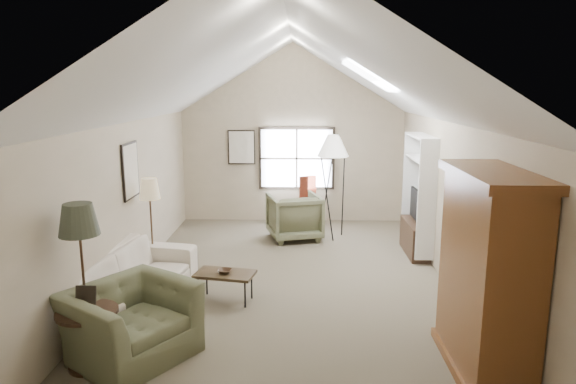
{
  "coord_description": "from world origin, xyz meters",
  "views": [
    {
      "loc": [
        0.22,
        -7.57,
        3.03
      ],
      "look_at": [
        0.0,
        0.4,
        1.4
      ],
      "focal_mm": 32.0,
      "sensor_mm": 36.0,
      "label": 1
    }
  ],
  "objects_px": {
    "sofa": "(129,280)",
    "side_chair": "(311,201)",
    "armchair_far": "(294,217)",
    "side_table": "(89,339)",
    "coffee_table": "(225,287)",
    "armoire": "(488,274)",
    "armchair_near": "(131,323)"
  },
  "relations": [
    {
      "from": "sofa",
      "to": "side_chair",
      "type": "height_order",
      "value": "side_chair"
    },
    {
      "from": "armchair_far",
      "to": "side_table",
      "type": "bearing_deg",
      "value": 51.02
    },
    {
      "from": "sofa",
      "to": "side_chair",
      "type": "xyz_separation_m",
      "value": [
        2.63,
        4.55,
        0.15
      ]
    },
    {
      "from": "side_chair",
      "to": "sofa",
      "type": "bearing_deg",
      "value": -144.5
    },
    {
      "from": "armchair_far",
      "to": "coffee_table",
      "type": "xyz_separation_m",
      "value": [
        -0.95,
        -3.15,
        -0.25
      ]
    },
    {
      "from": "sofa",
      "to": "side_table",
      "type": "bearing_deg",
      "value": -166.93
    },
    {
      "from": "armchair_far",
      "to": "coffee_table",
      "type": "relative_size",
      "value": 1.21
    },
    {
      "from": "side_chair",
      "to": "coffee_table",
      "type": "bearing_deg",
      "value": -131.27
    },
    {
      "from": "armoire",
      "to": "side_table",
      "type": "height_order",
      "value": "armoire"
    },
    {
      "from": "armoire",
      "to": "side_chair",
      "type": "bearing_deg",
      "value": 106.0
    },
    {
      "from": "side_table",
      "to": "side_chair",
      "type": "relative_size",
      "value": 0.62
    },
    {
      "from": "armchair_near",
      "to": "side_table",
      "type": "bearing_deg",
      "value": 154.28
    },
    {
      "from": "side_chair",
      "to": "side_table",
      "type": "bearing_deg",
      "value": -136.86
    },
    {
      "from": "armoire",
      "to": "sofa",
      "type": "bearing_deg",
      "value": 160.56
    },
    {
      "from": "coffee_table",
      "to": "side_table",
      "type": "xyz_separation_m",
      "value": [
        -1.23,
        -1.82,
        0.12
      ]
    },
    {
      "from": "coffee_table",
      "to": "side_chair",
      "type": "height_order",
      "value": "side_chair"
    },
    {
      "from": "armoire",
      "to": "armchair_far",
      "type": "bearing_deg",
      "value": 113.26
    },
    {
      "from": "armchair_far",
      "to": "sofa",
      "type": "bearing_deg",
      "value": 40.65
    },
    {
      "from": "side_chair",
      "to": "armchair_near",
      "type": "bearing_deg",
      "value": -134.31
    },
    {
      "from": "sofa",
      "to": "armchair_near",
      "type": "distance_m",
      "value": 1.46
    },
    {
      "from": "armchair_near",
      "to": "armoire",
      "type": "bearing_deg",
      "value": -57.63
    },
    {
      "from": "armchair_near",
      "to": "coffee_table",
      "type": "height_order",
      "value": "armchair_near"
    },
    {
      "from": "armoire",
      "to": "side_table",
      "type": "xyz_separation_m",
      "value": [
        -4.28,
        -0.05,
        -0.77
      ]
    },
    {
      "from": "side_table",
      "to": "side_chair",
      "type": "height_order",
      "value": "side_chair"
    },
    {
      "from": "armchair_near",
      "to": "side_chair",
      "type": "xyz_separation_m",
      "value": [
        2.14,
        5.93,
        0.11
      ]
    },
    {
      "from": "sofa",
      "to": "side_table",
      "type": "xyz_separation_m",
      "value": [
        0.1,
        -1.6,
        -0.05
      ]
    },
    {
      "from": "sofa",
      "to": "armchair_far",
      "type": "xyz_separation_m",
      "value": [
        2.27,
        3.37,
        0.08
      ]
    },
    {
      "from": "armoire",
      "to": "coffee_table",
      "type": "distance_m",
      "value": 3.64
    },
    {
      "from": "sofa",
      "to": "coffee_table",
      "type": "distance_m",
      "value": 1.35
    },
    {
      "from": "armoire",
      "to": "armchair_near",
      "type": "xyz_separation_m",
      "value": [
        -3.89,
        0.17,
        -0.68
      ]
    },
    {
      "from": "armchair_far",
      "to": "coffee_table",
      "type": "distance_m",
      "value": 3.3
    },
    {
      "from": "side_chair",
      "to": "armchair_far",
      "type": "bearing_deg",
      "value": -131.43
    }
  ]
}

